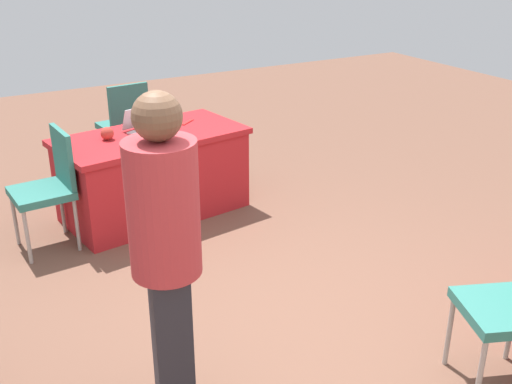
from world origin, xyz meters
TOP-DOWN VIEW (x-y plane):
  - ground_plane at (0.00, 0.00)m, footprint 14.40×14.40m
  - table_foreground at (-0.01, -2.11)m, footprint 1.69×1.03m
  - chair_near_front at (0.90, -1.92)m, footprint 0.47×0.47m
  - chair_aisle at (-0.14, -3.23)m, footprint 0.48×0.48m
  - person_presenter at (0.77, 0.26)m, footprint 0.41×0.41m
  - laptop_silver at (-0.01, -2.19)m, footprint 0.39×0.38m
  - yarn_ball at (0.35, -2.13)m, footprint 0.11×0.11m
  - scissors_red at (-0.42, -2.26)m, footprint 0.16×0.14m

SIDE VIEW (x-z plane):
  - ground_plane at x=0.00m, z-range 0.00..0.00m
  - table_foreground at x=-0.01m, z-range 0.00..0.75m
  - chair_near_front at x=0.90m, z-range 0.07..1.02m
  - chair_aisle at x=-0.14m, z-range 0.07..1.02m
  - scissors_red at x=-0.42m, z-range 0.74..0.75m
  - laptop_silver at x=-0.01m, z-range 0.68..0.89m
  - yarn_ball at x=0.35m, z-range 0.74..0.85m
  - person_presenter at x=0.77m, z-range 0.10..1.82m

